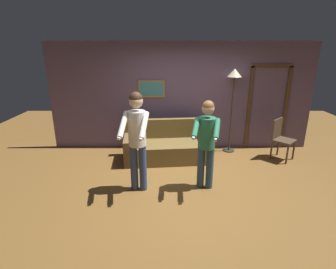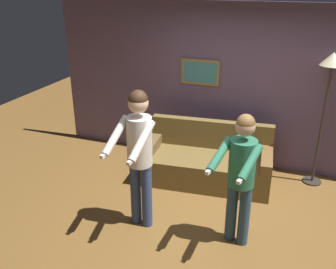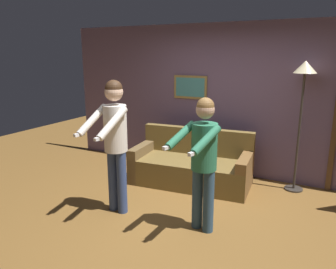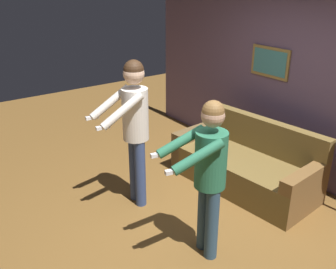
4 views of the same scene
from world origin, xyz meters
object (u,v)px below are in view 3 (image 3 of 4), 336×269
(person_standing_left, at_px, (115,134))
(person_standing_right, at_px, (203,154))
(torchiere_lamp, at_px, (304,84))
(couch, at_px, (191,167))

(person_standing_left, xyz_separation_m, person_standing_right, (1.19, 0.08, -0.11))
(torchiere_lamp, bearing_deg, couch, -162.36)
(couch, height_order, person_standing_left, person_standing_left)
(torchiere_lamp, bearing_deg, person_standing_left, -137.38)
(couch, relative_size, torchiere_lamp, 0.99)
(torchiere_lamp, relative_size, person_standing_right, 1.23)
(couch, distance_m, torchiere_lamp, 2.13)
(torchiere_lamp, bearing_deg, person_standing_right, -115.15)
(couch, xyz_separation_m, person_standing_left, (-0.49, -1.39, 0.81))
(torchiere_lamp, xyz_separation_m, person_standing_left, (-2.04, -1.88, -0.58))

